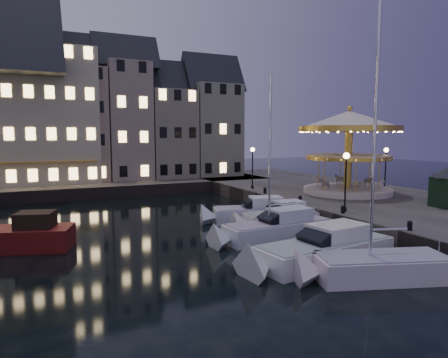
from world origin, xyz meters
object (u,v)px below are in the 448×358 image
motorboat_d (275,220)px  carousel (349,136)px  bollard_b (343,209)px  red_fishing_boat (12,238)px  motorboat_a (370,269)px  motorboat_b (319,251)px  streetlamp_d (386,163)px  motorboat_e (251,214)px  streetlamp_c (253,162)px  streetlamp_b (346,173)px  bollard_a (410,225)px  bollard_d (265,190)px  motorboat_c (273,229)px  bollard_c (300,199)px

motorboat_d → carousel: 13.13m
bollard_b → red_fishing_boat: size_ratio=0.08×
motorboat_a → motorboat_b: bearing=101.9°
streetlamp_d → motorboat_e: (-16.19, -2.07, -3.38)m
streetlamp_d → carousel: 5.49m
streetlamp_c → bollard_b: 14.22m
streetlamp_b → bollard_a: streetlamp_b is taller
motorboat_d → carousel: carousel is taller
streetlamp_c → motorboat_d: bearing=-111.0°
bollard_a → bollard_d: same height
motorboat_a → motorboat_c: 8.01m
streetlamp_b → motorboat_c: 6.98m
bollard_c → motorboat_e: motorboat_e is taller
bollard_b → motorboat_a: size_ratio=0.05×
bollard_b → motorboat_d: motorboat_d is taller
streetlamp_d → motorboat_e: bearing=-172.7°
streetlamp_c → motorboat_a: size_ratio=0.34×
red_fishing_boat → carousel: (27.62, 2.73, 5.92)m
bollard_b → carousel: size_ratio=0.06×
streetlamp_d → bollard_b: size_ratio=7.32×
streetlamp_d → red_fishing_boat: size_ratio=0.57×
red_fishing_boat → bollard_c: bearing=0.9°
motorboat_d → bollard_a: bearing=-66.0°
streetlamp_b → red_fishing_boat: size_ratio=0.57×
motorboat_b → carousel: bearing=43.6°
streetlamp_d → bollard_a: bearing=-132.5°
bollard_d → motorboat_e: size_ratio=0.08×
bollard_a → motorboat_b: motorboat_b is taller
motorboat_a → motorboat_d: 10.76m
motorboat_a → motorboat_e: 13.30m
streetlamp_d → motorboat_d: streetlamp_d is taller
streetlamp_b → bollard_b: streetlamp_b is taller
carousel → bollard_c: bearing=-161.2°
streetlamp_b → red_fishing_boat: bearing=168.8°
streetlamp_c → motorboat_c: (-6.12, -13.83, -3.34)m
streetlamp_c → carousel: size_ratio=0.45×
bollard_c → red_fishing_boat: bearing=-179.1°
bollard_c → motorboat_a: 13.91m
motorboat_e → carousel: 12.97m
streetlamp_b → motorboat_e: (-4.89, 4.93, -3.38)m
streetlamp_d → motorboat_b: size_ratio=0.46×
streetlamp_b → motorboat_b: bearing=-140.1°
streetlamp_d → carousel: (-4.84, -0.09, 2.59)m
bollard_a → red_fishing_boat: 22.96m
bollard_d → motorboat_a: size_ratio=0.05×
streetlamp_c → bollard_d: 4.29m
streetlamp_c → motorboat_d: (-4.29, -11.19, -3.38)m
streetlamp_b → streetlamp_c: size_ratio=1.00×
motorboat_b → red_fishing_boat: red_fishing_boat is taller
motorboat_b → motorboat_d: (2.18, 7.73, -0.01)m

